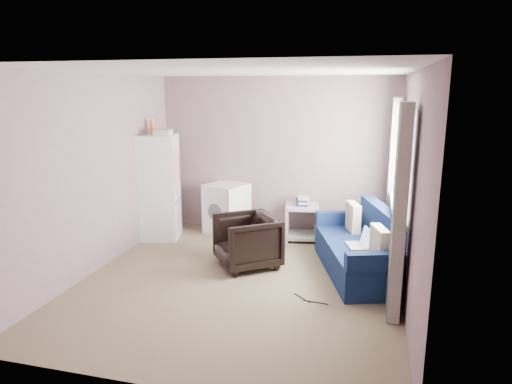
# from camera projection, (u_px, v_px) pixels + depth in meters

# --- Properties ---
(room) EXTENTS (3.84, 4.24, 2.54)m
(room) POSITION_uv_depth(u_px,v_px,m) (241.00, 182.00, 5.30)
(room) COLOR #7B6B50
(room) RESTS_ON ground
(armchair) EXTENTS (1.00, 1.01, 0.76)m
(armchair) POSITION_uv_depth(u_px,v_px,m) (247.00, 239.00, 6.00)
(armchair) COLOR black
(armchair) RESTS_ON ground
(fridge) EXTENTS (0.68, 0.67, 1.85)m
(fridge) POSITION_uv_depth(u_px,v_px,m) (160.00, 186.00, 7.08)
(fridge) COLOR white
(fridge) RESTS_ON ground
(washing_machine) EXTENTS (0.75, 0.75, 0.81)m
(washing_machine) POSITION_uv_depth(u_px,v_px,m) (227.00, 208.00, 7.39)
(washing_machine) COLOR white
(washing_machine) RESTS_ON ground
(side_table) EXTENTS (0.57, 0.57, 0.69)m
(side_table) POSITION_uv_depth(u_px,v_px,m) (302.00, 219.00, 7.09)
(side_table) COLOR #A3A5A1
(side_table) RESTS_ON ground
(sofa) EXTENTS (1.35, 1.99, 0.81)m
(sofa) POSITION_uv_depth(u_px,v_px,m) (365.00, 250.00, 5.80)
(sofa) COLOR navy
(sofa) RESTS_ON ground
(window_dressing) EXTENTS (0.17, 2.62, 2.18)m
(window_dressing) POSITION_uv_depth(u_px,v_px,m) (396.00, 190.00, 5.56)
(window_dressing) COLOR white
(window_dressing) RESTS_ON ground
(floor_cables) EXTENTS (0.41, 0.20, 0.01)m
(floor_cables) POSITION_uv_depth(u_px,v_px,m) (309.00, 300.00, 5.09)
(floor_cables) COLOR black
(floor_cables) RESTS_ON ground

